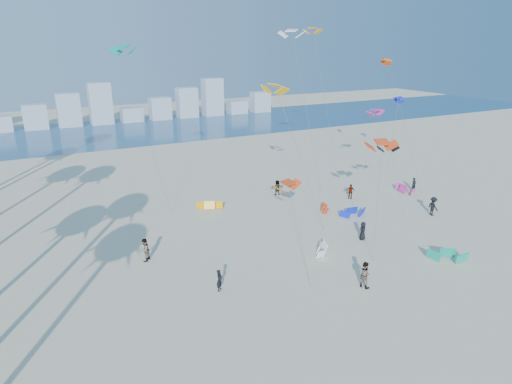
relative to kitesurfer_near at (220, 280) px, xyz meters
name	(u,v)px	position (x,y,z in m)	size (l,w,h in m)	color
ground	(346,367)	(2.87, -10.16, -0.78)	(220.00, 220.00, 0.00)	beige
ocean	(104,133)	(2.87, 61.84, -0.78)	(220.00, 220.00, 0.00)	navy
kitesurfer_near	(220,280)	(0.00, 0.00, 0.00)	(0.57, 0.37, 1.56)	black
kitesurfer_mid	(364,274)	(9.11, -4.21, 0.17)	(0.93, 0.72, 1.91)	gray
kitesurfers_far	(326,207)	(14.74, 7.98, 0.10)	(32.46, 14.58, 1.89)	black
grounded_kites	(350,218)	(15.81, 5.66, -0.35)	(23.51, 21.21, 0.96)	white
flying_kites	(314,82)	(16.90, 13.95, 11.51)	(37.00, 33.89, 18.53)	red
distant_skyline	(88,110)	(1.69, 71.84, 2.31)	(85.00, 3.00, 8.40)	#9EADBF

